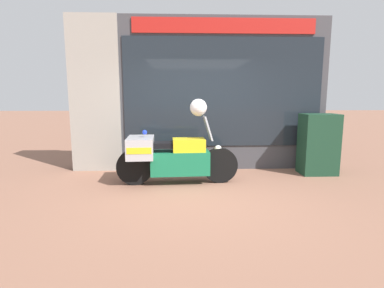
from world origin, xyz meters
name	(u,v)px	position (x,y,z in m)	size (l,w,h in m)	color
ground_plane	(207,195)	(0.00, 0.00, 0.00)	(60.00, 60.00, 0.00)	#8E604C
shop_building	(180,95)	(-0.45, 2.00, 1.69)	(5.68, 0.55, 3.37)	#424247
window_display	(219,147)	(0.47, 2.03, 0.49)	(4.14, 0.30, 2.06)	slate
paramedic_motorcycle	(169,156)	(-0.65, 0.71, 0.53)	(2.30, 0.79, 1.29)	black
utility_cabinet	(318,144)	(2.50, 1.33, 0.64)	(0.73, 0.53, 1.29)	#193D28
white_helmet	(198,107)	(-0.10, 0.74, 1.45)	(0.32, 0.32, 0.32)	white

